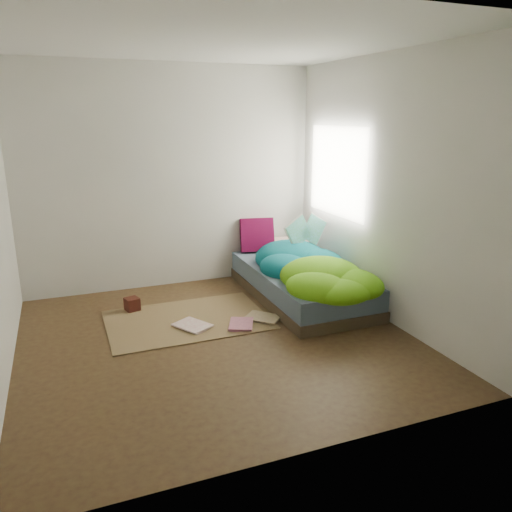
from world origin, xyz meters
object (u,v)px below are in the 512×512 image
Objects in this scene: open_book at (307,222)px; floor_book_a at (183,330)px; wooden_box at (132,304)px; bed at (301,284)px; pillow_magenta at (257,235)px; floor_book_b at (229,324)px.

floor_book_a is (-1.65, -0.67, -0.80)m from open_book.
open_book is 3.57× the size of wooden_box.
pillow_magenta is at bearing 100.90° from bed.
wooden_box is at bearing 171.05° from bed.
pillow_magenta is (-0.18, 0.91, 0.38)m from bed.
wooden_box is at bearing 166.57° from open_book.
wooden_box is (-1.68, -0.62, -0.47)m from pillow_magenta.
wooden_box is 0.39× the size of floor_book_a.
floor_book_b is at bearing -42.73° from wooden_box.
bed is 5.79× the size of floor_book_a.
floor_book_a is 1.11× the size of floor_book_b.
wooden_box is 0.83m from floor_book_a.
floor_book_b is (-0.85, -1.39, -0.52)m from pillow_magenta.
floor_book_b is (0.46, -0.04, 0.00)m from floor_book_a.
floor_book_b reaches higher than floor_book_a.
open_book is 2.16m from wooden_box.
bed is at bearing -67.80° from pillow_magenta.
wooden_box is (-2.03, 0.07, -0.75)m from open_book.
wooden_box is (-1.86, 0.29, -0.09)m from bed.
open_book is at bearing -8.56° from floor_book_a.
bed is 4.14× the size of open_book.
floor_book_a is at bearing -62.80° from wooden_box.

